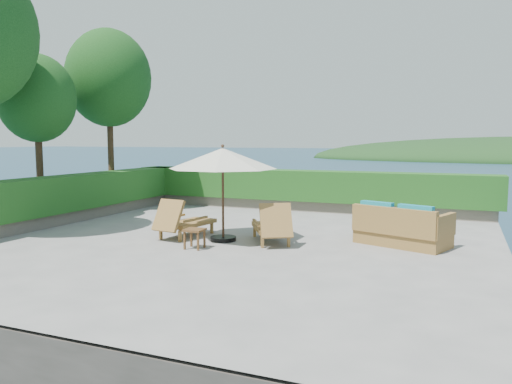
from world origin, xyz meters
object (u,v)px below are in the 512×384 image
at_px(patio_umbrella, 223,159).
at_px(lounge_left, 183,221).
at_px(lounge_right, 272,225).
at_px(side_table, 195,232).
at_px(wicker_loveseat, 401,229).

xyz_separation_m(patio_umbrella, lounge_left, (-1.09, -0.02, -1.52)).
height_order(lounge_left, lounge_right, lounge_right).
relative_size(patio_umbrella, lounge_left, 1.82).
relative_size(patio_umbrella, side_table, 7.37).
bearing_deg(lounge_left, wicker_loveseat, 20.18).
xyz_separation_m(patio_umbrella, wicker_loveseat, (3.95, 1.04, -1.54)).
distance_m(lounge_left, wicker_loveseat, 5.15).
xyz_separation_m(lounge_left, wicker_loveseat, (5.04, 1.06, -0.03)).
relative_size(lounge_right, wicker_loveseat, 0.82).
relative_size(lounge_left, wicker_loveseat, 0.79).
distance_m(lounge_right, wicker_loveseat, 2.92).
relative_size(patio_umbrella, lounge_right, 1.77).
distance_m(lounge_left, side_table, 1.35).
bearing_deg(wicker_loveseat, patio_umbrella, -145.25).
relative_size(lounge_left, lounge_right, 0.97).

